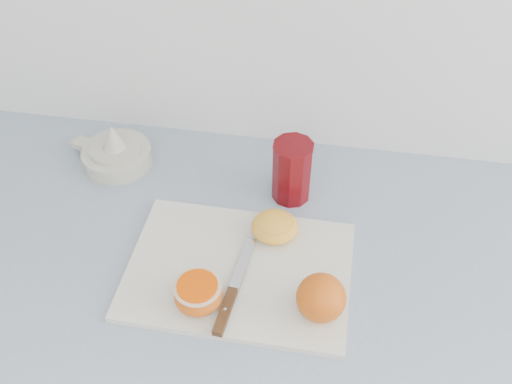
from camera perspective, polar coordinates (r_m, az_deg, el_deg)
counter at (r=1.36m, az=-2.76°, el=-17.48°), size 2.61×0.64×0.89m
cutting_board at (r=0.94m, az=-1.71°, el=-7.84°), size 0.37×0.26×0.01m
whole_orange at (r=0.86m, az=6.51°, el=-10.47°), size 0.07×0.07×0.07m
half_orange at (r=0.88m, az=-5.80°, el=-10.14°), size 0.07×0.07×0.05m
squeezed_shell at (r=0.98m, az=1.89°, el=-3.46°), size 0.08×0.08×0.03m
paring_knife at (r=0.89m, az=-2.77°, el=-10.95°), size 0.04×0.19×0.01m
citrus_juicer at (r=1.15m, az=-13.84°, el=3.83°), size 0.17×0.14×0.09m
red_tumbler at (r=1.03m, az=3.61°, el=1.93°), size 0.07×0.07×0.12m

